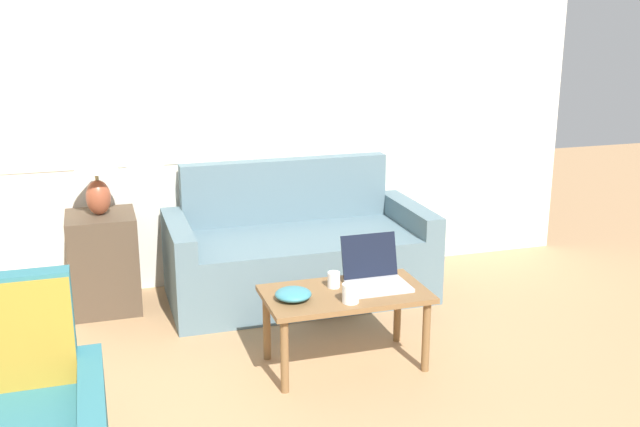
# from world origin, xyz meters

# --- Properties ---
(wall_back) EXTENTS (6.41, 0.06, 2.60)m
(wall_back) POSITION_xyz_m (-0.00, 4.18, 1.31)
(wall_back) COLOR silver
(wall_back) RESTS_ON ground_plane
(couch) EXTENTS (1.79, 0.85, 0.91)m
(couch) POSITION_xyz_m (0.89, 3.73, 0.28)
(couch) COLOR slate
(couch) RESTS_ON ground_plane
(side_table) EXTENTS (0.44, 0.44, 0.66)m
(side_table) POSITION_xyz_m (-0.41, 3.85, 0.33)
(side_table) COLOR #4C3D2D
(side_table) RESTS_ON ground_plane
(table_lamp) EXTENTS (0.29, 0.29, 0.50)m
(table_lamp) POSITION_xyz_m (-0.41, 3.85, 0.98)
(table_lamp) COLOR brown
(table_lamp) RESTS_ON side_table
(coffee_table) EXTENTS (0.91, 0.50, 0.44)m
(coffee_table) POSITION_xyz_m (0.85, 2.60, 0.39)
(coffee_table) COLOR brown
(coffee_table) RESTS_ON ground_plane
(laptop) EXTENTS (0.33, 0.32, 0.26)m
(laptop) POSITION_xyz_m (1.05, 2.66, 0.50)
(laptop) COLOR #B7B7BC
(laptop) RESTS_ON coffee_table
(cup_navy) EXTENTS (0.07, 0.07, 0.09)m
(cup_navy) POSITION_xyz_m (0.81, 2.68, 0.49)
(cup_navy) COLOR white
(cup_navy) RESTS_ON coffee_table
(cup_yellow) EXTENTS (0.09, 0.09, 0.10)m
(cup_yellow) POSITION_xyz_m (0.83, 2.45, 0.50)
(cup_yellow) COLOR white
(cup_yellow) RESTS_ON coffee_table
(snack_bowl) EXTENTS (0.20, 0.20, 0.06)m
(snack_bowl) POSITION_xyz_m (0.55, 2.57, 0.47)
(snack_bowl) COLOR teal
(snack_bowl) RESTS_ON coffee_table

